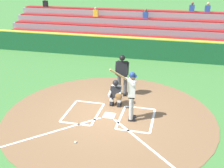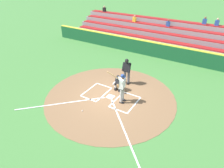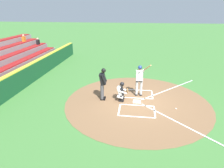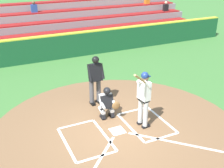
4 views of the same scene
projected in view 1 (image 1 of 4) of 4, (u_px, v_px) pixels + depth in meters
The scene contains 9 objects.
ground_plane at pixel (109, 116), 10.80m from camera, with size 120.00×120.00×0.00m, color #427A38.
dirt_circle at pixel (109, 115), 10.79m from camera, with size 8.00×8.00×0.01m, color brown.
home_plate_and_chalk at pixel (103, 127), 10.00m from camera, with size 7.93×4.91×0.01m.
batter at pixel (131, 92), 10.11m from camera, with size 0.89×0.80×2.13m.
catcher at pixel (116, 92), 11.35m from camera, with size 0.59×0.62×1.13m.
plate_umpire at pixel (122, 72), 12.12m from camera, with size 0.60×0.43×1.86m.
baseball at pixel (76, 142), 9.10m from camera, with size 0.07×0.07×0.07m, color white.
backstop_wall at pixel (139, 48), 17.28m from camera, with size 22.00×0.36×1.31m.
bleacher_stand at pixel (146, 34), 20.13m from camera, with size 20.00×4.25×3.00m.
Camera 1 is at (-2.36, 9.21, 5.26)m, focal length 45.42 mm.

